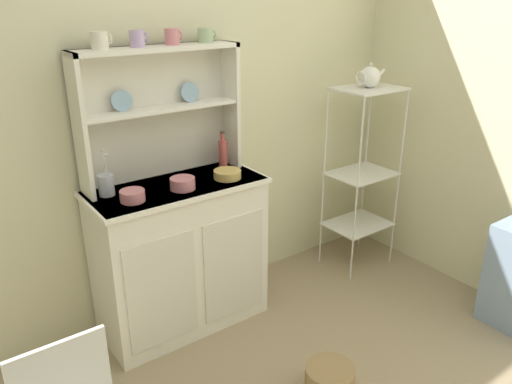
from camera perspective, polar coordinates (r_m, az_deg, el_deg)
wall_back at (r=2.90m, az=-9.51°, el=9.75°), size 3.84×0.05×2.50m
hutch_cabinet at (r=2.91m, az=-8.55°, el=-7.06°), size 0.96×0.45×0.88m
hutch_shelf_unit at (r=2.75m, az=-11.15°, el=9.84°), size 0.90×0.18×0.71m
bakers_rack at (r=3.48m, az=12.04°, el=3.27°), size 0.43×0.33×1.27m
floor_basket at (r=2.64m, az=8.37°, el=-20.45°), size 0.24×0.24×0.15m
cup_cream_0 at (r=2.56m, az=-17.36°, el=16.13°), size 0.10×0.08×0.08m
cup_lilac_1 at (r=2.63m, az=-13.34°, el=16.63°), size 0.09×0.07×0.08m
cup_rose_2 at (r=2.71m, az=-9.51°, el=17.04°), size 0.09×0.08×0.08m
cup_sage_3 at (r=2.80m, az=-5.76°, el=17.33°), size 0.10×0.08×0.08m
bowl_mixing_large at (r=2.55m, az=-13.88°, el=-0.42°), size 0.12×0.12×0.06m
bowl_floral_medium at (r=2.66m, az=-8.35°, el=0.97°), size 0.13×0.13×0.06m
bowl_cream_small at (r=2.79m, az=-3.28°, el=2.04°), size 0.15×0.15×0.05m
jam_bottle at (r=2.93m, az=-3.78°, el=4.43°), size 0.05×0.05×0.22m
utensil_jar at (r=2.65m, az=-16.69°, el=0.83°), size 0.08×0.08×0.24m
porcelain_teapot at (r=3.34m, az=12.81°, el=12.66°), size 0.23×0.13×0.16m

